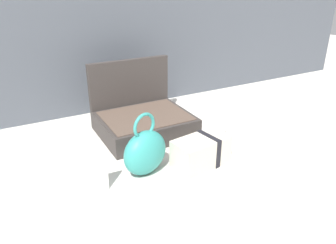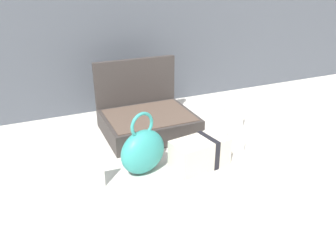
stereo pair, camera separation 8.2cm
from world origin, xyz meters
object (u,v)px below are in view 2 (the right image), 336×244
teal_pouch_handbag (143,151)px  coffee_mug (235,141)px  poster_card_right (234,116)px  cream_toiletry_bag (201,153)px  info_card_left (90,169)px  open_suitcase (146,117)px

teal_pouch_handbag → coffee_mug: bearing=-0.4°
teal_pouch_handbag → poster_card_right: (0.47, 0.15, -0.01)m
poster_card_right → coffee_mug: bearing=-127.5°
cream_toiletry_bag → poster_card_right: size_ratio=1.54×
teal_pouch_handbag → info_card_left: (-0.19, -0.03, -0.01)m
teal_pouch_handbag → info_card_left: size_ratio=1.52×
cream_toiletry_bag → coffee_mug: cream_toiletry_bag is taller
teal_pouch_handbag → cream_toiletry_bag: teal_pouch_handbag is taller
open_suitcase → info_card_left: (-0.32, -0.34, 0.01)m
poster_card_right → info_card_left: bearing=-170.5°
info_card_left → open_suitcase: bearing=50.6°
teal_pouch_handbag → poster_card_right: size_ratio=1.59×
teal_pouch_handbag → coffee_mug: 0.38m
open_suitcase → coffee_mug: 0.40m
teal_pouch_handbag → cream_toiletry_bag: bearing=-13.2°
coffee_mug → info_card_left: 0.57m
open_suitcase → teal_pouch_handbag: (-0.13, -0.31, 0.02)m
cream_toiletry_bag → teal_pouch_handbag: bearing=166.8°
cream_toiletry_bag → info_card_left: info_card_left is taller
coffee_mug → info_card_left: size_ratio=0.71×
info_card_left → poster_card_right: bearing=18.7°
poster_card_right → open_suitcase: bearing=149.6°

